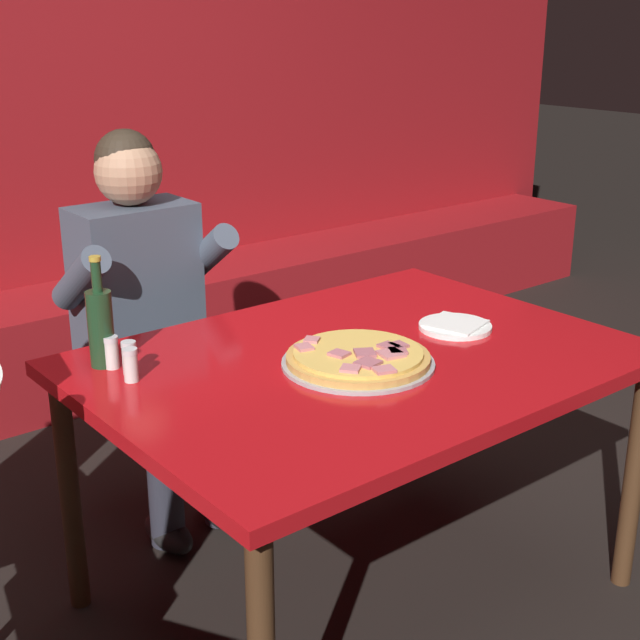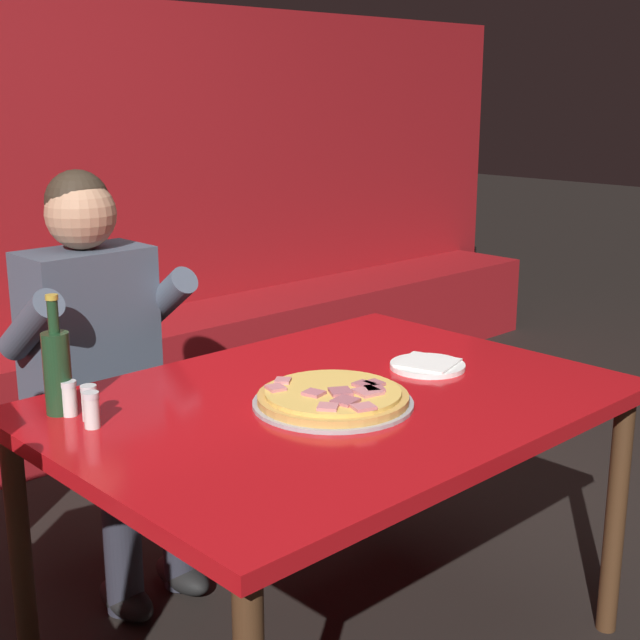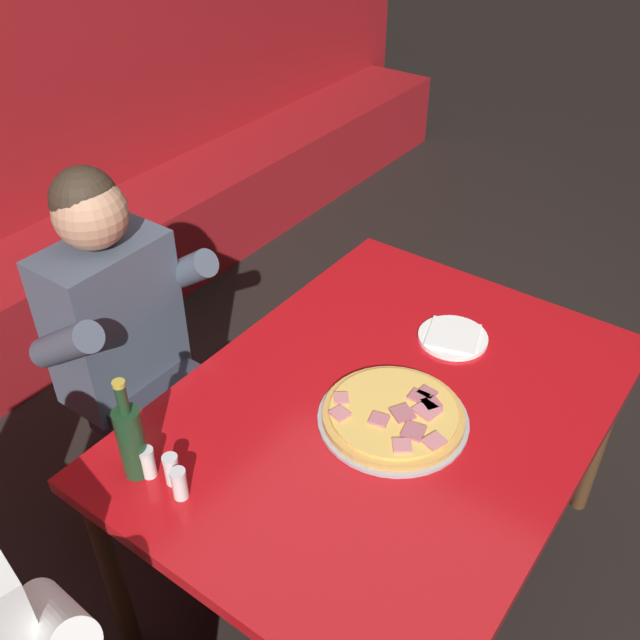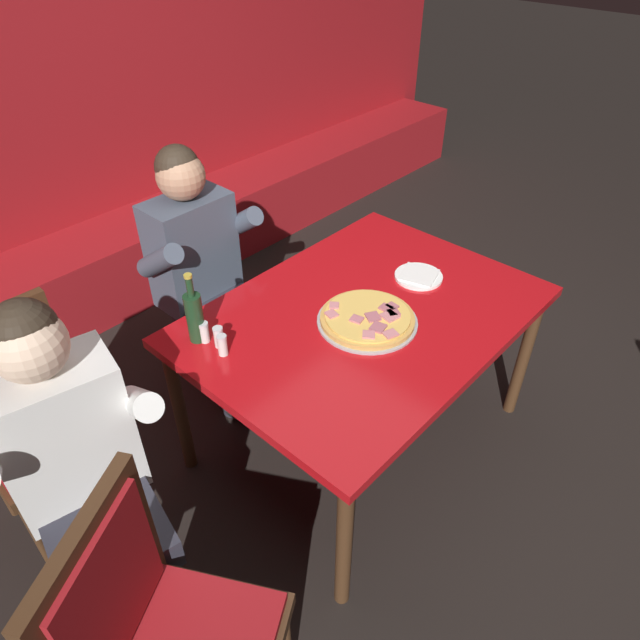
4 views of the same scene
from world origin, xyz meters
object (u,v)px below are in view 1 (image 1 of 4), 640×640
Objects in this scene: shaker_oregano at (129,359)px; shaker_parmesan at (112,354)px; shaker_black_pepper at (131,366)px; pizza at (358,358)px; plate_white_paper at (455,326)px; main_dining_table at (359,379)px; beer_bottle at (101,325)px; diner_seated_blue_shirt at (150,313)px.

shaker_parmesan is at bearing 106.24° from shaker_oregano.
shaker_black_pepper is (-0.00, -0.11, 0.00)m from shaker_parmesan.
pizza reaches higher than plate_white_paper.
plate_white_paper is 2.44× the size of shaker_oregano.
plate_white_paper is 0.93m from shaker_oregano.
shaker_oregano is at bearing 153.20° from main_dining_table.
beer_bottle is 0.12m from shaker_oregano.
beer_bottle is at bearing 106.81° from shaker_parmesan.
diner_seated_blue_shirt reaches higher than shaker_black_pepper.
shaker_parmesan is at bearing -128.18° from diner_seated_blue_shirt.
pizza is (-0.05, -0.05, 0.09)m from main_dining_table.
beer_bottle is 0.08m from shaker_parmesan.
diner_seated_blue_shirt is at bearing 57.62° from shaker_black_pepper.
beer_bottle is at bearing 93.05° from shaker_black_pepper.
shaker_parmesan reaches higher than pizza.
beer_bottle is at bearing 147.10° from main_dining_table.
beer_bottle is at bearing 106.43° from shaker_oregano.
diner_seated_blue_shirt reaches higher than main_dining_table.
beer_bottle is 0.16m from shaker_black_pepper.
diner_seated_blue_shirt is at bearing 105.13° from main_dining_table.
plate_white_paper is at bearing -22.48° from beer_bottle.
pizza is at bearing -38.74° from beer_bottle.
shaker_oregano is 1.00× the size of shaker_black_pepper.
pizza is 1.90× the size of plate_white_paper.
pizza is 4.64× the size of shaker_oregano.
plate_white_paper reaches higher than main_dining_table.
shaker_oregano reaches higher than plate_white_paper.
beer_bottle is 0.23× the size of diner_seated_blue_shirt.
plate_white_paper is at bearing 4.87° from pizza.
shaker_oregano is (0.02, -0.06, 0.00)m from shaker_parmesan.
diner_seated_blue_shirt reaches higher than plate_white_paper.
shaker_oregano is at bearing -123.10° from diner_seated_blue_shirt.
shaker_black_pepper is (-0.55, 0.22, 0.11)m from main_dining_table.
main_dining_table is at bearing -22.00° from shaker_black_pepper.
shaker_oregano is (-0.53, 0.27, 0.11)m from main_dining_table.
plate_white_paper is 2.44× the size of shaker_parmesan.
shaker_black_pepper reaches higher than main_dining_table.
shaker_parmesan is at bearing -73.19° from beer_bottle.
diner_seated_blue_shirt reaches higher than beer_bottle.
diner_seated_blue_shirt is at bearing 48.97° from beer_bottle.
plate_white_paper is at bearing -17.81° from shaker_oregano.
shaker_parmesan reaches higher than main_dining_table.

